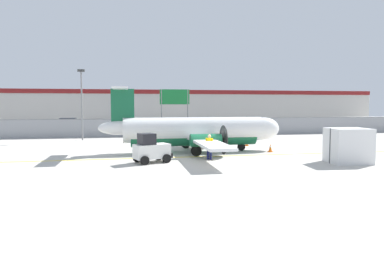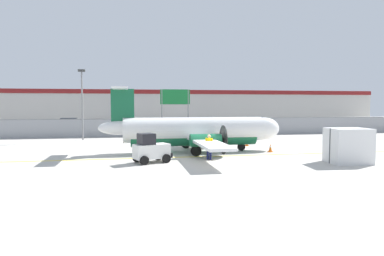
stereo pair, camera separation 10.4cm
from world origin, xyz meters
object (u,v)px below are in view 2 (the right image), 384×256
object	(u,v)px
cargo_container	(348,146)
apron_light_pole	(82,98)
commuter_airplane	(197,131)
parked_car_4	(254,122)
traffic_cone_far_left	(247,142)
parked_car_0	(68,123)
parked_car_1	(119,122)
highway_sign	(175,101)
traffic_cone_near_right	(270,148)
parked_car_3	(205,122)
ground_crew_worker	(209,146)
parked_car_2	(162,124)
baggage_tug	(151,149)
traffic_cone_near_left	(225,147)

from	to	relation	value
cargo_container	apron_light_pole	size ratio (longest dim) A/B	0.35
commuter_airplane	parked_car_4	size ratio (longest dim) A/B	3.69
traffic_cone_far_left	parked_car_0	xyz separation A→B (m)	(-19.28, 23.90, 0.58)
parked_car_1	highway_sign	size ratio (longest dim) A/B	0.79
traffic_cone_near_right	parked_car_3	xyz separation A→B (m)	(0.83, 27.30, 0.58)
commuter_airplane	ground_crew_worker	size ratio (longest dim) A/B	9.42
commuter_airplane	parked_car_0	xyz separation A→B (m)	(-14.21, 26.84, -0.71)
traffic_cone_far_left	parked_car_3	world-z (taller)	parked_car_3
parked_car_1	highway_sign	distance (m)	15.32
cargo_container	parked_car_1	size ratio (longest dim) A/B	0.59
traffic_cone_far_left	ground_crew_worker	bearing A→B (deg)	-126.54
highway_sign	parked_car_2	bearing A→B (deg)	95.18
commuter_airplane	ground_crew_worker	bearing A→B (deg)	-89.78
baggage_tug	highway_sign	xyz separation A→B (m)	(4.08, 19.43, 3.28)
parked_car_0	parked_car_4	bearing A→B (deg)	177.89
cargo_container	parked_car_4	xyz separation A→B (m)	(6.13, 33.01, -0.21)
baggage_tug	traffic_cone_near_right	world-z (taller)	baggage_tug
traffic_cone_far_left	cargo_container	bearing A→B (deg)	-71.06
parked_car_0	parked_car_2	xyz separation A→B (m)	(13.63, -3.04, 0.00)
baggage_tug	traffic_cone_near_right	bearing A→B (deg)	-1.85
parked_car_4	parked_car_2	bearing A→B (deg)	14.89
traffic_cone_far_left	baggage_tug	bearing A→B (deg)	-140.87
traffic_cone_near_left	parked_car_0	xyz separation A→B (m)	(-16.55, 26.52, 0.58)
highway_sign	parked_car_1	bearing A→B (deg)	118.12
highway_sign	apron_light_pole	bearing A→B (deg)	-156.84
baggage_tug	cargo_container	distance (m)	12.46
traffic_cone_far_left	parked_car_3	size ratio (longest dim) A/B	0.15
traffic_cone_far_left	parked_car_1	distance (m)	28.02
parked_car_1	parked_car_3	xyz separation A→B (m)	(13.25, -2.08, 0.00)
traffic_cone_near_left	parked_car_3	xyz separation A→B (m)	(4.07, 25.88, 0.58)
parked_car_2	traffic_cone_near_right	bearing A→B (deg)	-70.77
cargo_container	traffic_cone_near_right	world-z (taller)	cargo_container
parked_car_1	highway_sign	bearing A→B (deg)	122.63
baggage_tug	ground_crew_worker	world-z (taller)	baggage_tug
traffic_cone_near_left	apron_light_pole	world-z (taller)	apron_light_pole
parked_car_0	parked_car_2	distance (m)	13.97
commuter_airplane	cargo_container	world-z (taller)	commuter_airplane
parked_car_4	highway_sign	xyz separation A→B (m)	(-14.29, -11.25, 3.24)
traffic_cone_near_right	parked_car_2	bearing A→B (deg)	103.88
parked_car_4	apron_light_pole	distance (m)	29.25
baggage_tug	traffic_cone_near_right	distance (m)	10.00
parked_car_2	ground_crew_worker	bearing A→B (deg)	-83.37
commuter_airplane	traffic_cone_near_right	xyz separation A→B (m)	(5.57, -1.09, -1.29)
parked_car_2	baggage_tug	bearing A→B (deg)	-91.32
traffic_cone_far_left	highway_sign	world-z (taller)	highway_sign
parked_car_3	baggage_tug	bearing A→B (deg)	63.42
commuter_airplane	traffic_cone_far_left	size ratio (longest dim) A/B	25.01
traffic_cone_near_left	highway_sign	distance (m)	15.40
cargo_container	parked_car_4	world-z (taller)	cargo_container
parked_car_3	highway_sign	xyz separation A→B (m)	(-6.20, -11.12, 3.24)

